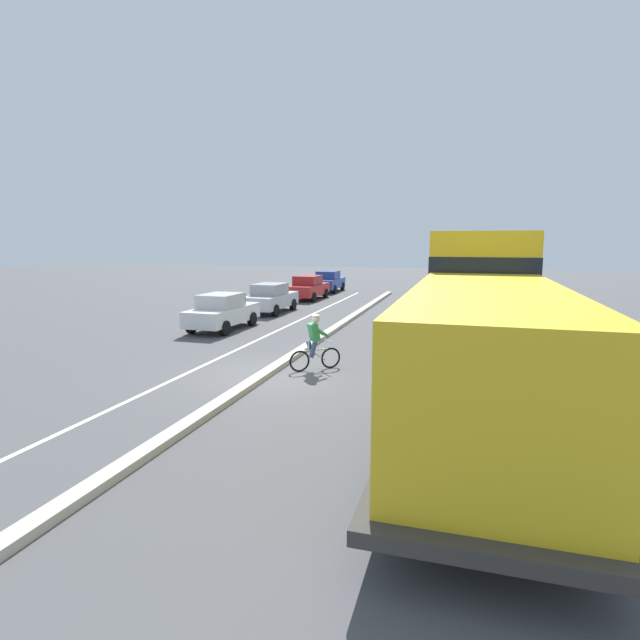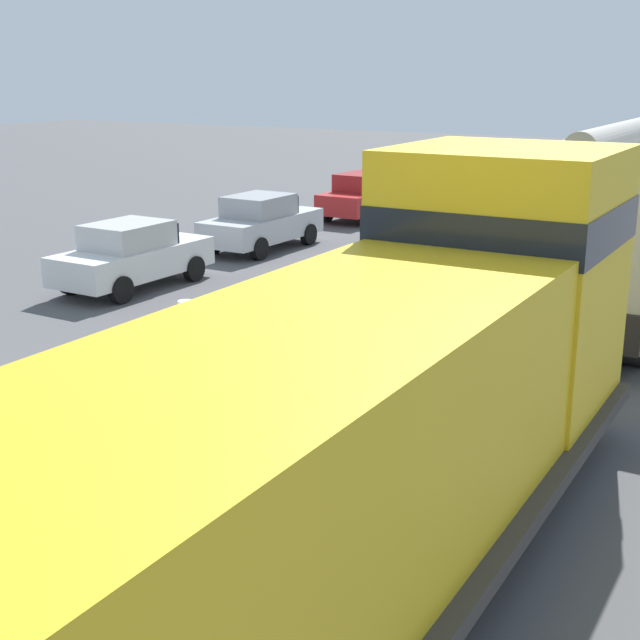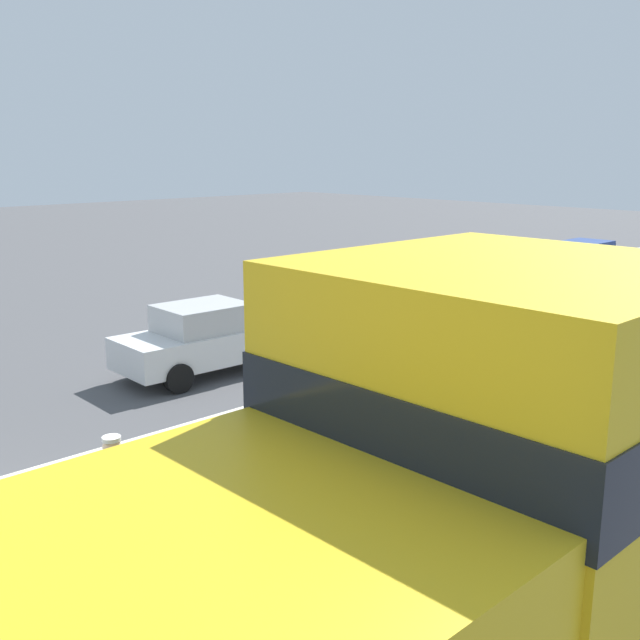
# 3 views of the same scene
# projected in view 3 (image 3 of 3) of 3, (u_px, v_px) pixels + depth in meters

# --- Properties ---
(ground_plane) EXTENTS (120.00, 120.00, 0.00)m
(ground_plane) POSITION_uv_depth(u_px,v_px,m) (1.00, 560.00, 9.32)
(ground_plane) COLOR #4C4C4F
(median_curb) EXTENTS (0.36, 36.00, 0.16)m
(median_curb) POSITION_uv_depth(u_px,v_px,m) (341.00, 432.00, 13.32)
(median_curb) COLOR #B2AD9E
(median_curb) RESTS_ON ground
(lane_stripe) EXTENTS (0.14, 36.00, 0.01)m
(lane_stripe) POSITION_uv_depth(u_px,v_px,m) (257.00, 404.00, 15.04)
(lane_stripe) COLOR silver
(lane_stripe) RESTS_ON ground
(parked_car_white) EXTENTS (1.92, 4.25, 1.62)m
(parked_car_white) POSITION_uv_depth(u_px,v_px,m) (207.00, 338.00, 16.97)
(parked_car_white) COLOR silver
(parked_car_white) RESTS_ON ground
(parked_car_silver) EXTENTS (1.91, 4.24, 1.62)m
(parked_car_silver) POSITION_uv_depth(u_px,v_px,m) (375.00, 305.00, 20.66)
(parked_car_silver) COLOR #B7BABF
(parked_car_silver) RESTS_ON ground
(parked_car_red) EXTENTS (1.94, 4.26, 1.62)m
(parked_car_red) POSITION_uv_depth(u_px,v_px,m) (509.00, 278.00, 24.97)
(parked_car_red) COLOR red
(parked_car_red) RESTS_ON ground
(parked_car_blue) EXTENTS (1.86, 4.21, 1.62)m
(parked_car_blue) POSITION_uv_depth(u_px,v_px,m) (585.00, 262.00, 28.61)
(parked_car_blue) COLOR #28479E
(parked_car_blue) RESTS_ON ground
(cyclist) EXTENTS (1.33, 1.17, 1.71)m
(cyclist) POSITION_uv_depth(u_px,v_px,m) (113.00, 507.00, 8.93)
(cyclist) COLOR black
(cyclist) RESTS_ON ground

